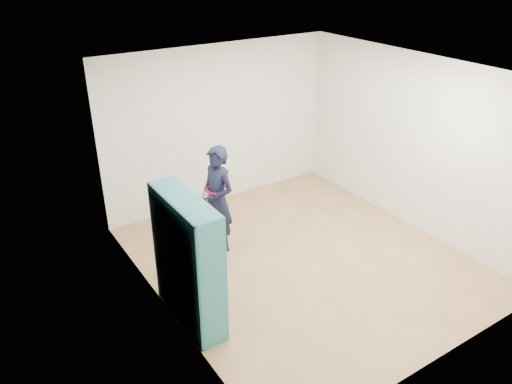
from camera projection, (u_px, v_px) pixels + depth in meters
floor at (302, 259)px, 6.94m from camera, size 4.50×4.50×0.00m
ceiling at (312, 72)px, 5.77m from camera, size 4.50×4.50×0.00m
wall_left at (161, 216)px, 5.38m from camera, size 0.02×4.50×2.60m
wall_right at (414, 143)px, 7.33m from camera, size 0.02×4.50×2.60m
wall_back at (220, 126)px, 8.04m from camera, size 4.00×0.02×2.60m
wall_front at (456, 258)px, 4.67m from camera, size 4.00×0.02×2.60m
bookshelf at (186, 263)px, 5.52m from camera, size 0.34×1.17×1.56m
person at (218, 200)px, 6.85m from camera, size 0.49×0.63×1.55m
smartphone at (206, 195)px, 6.77m from camera, size 0.06×0.09×0.13m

